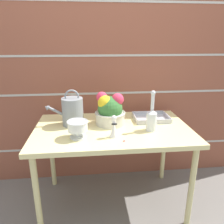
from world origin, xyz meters
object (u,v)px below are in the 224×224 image
crystal_pedestal_bowl (78,127)px  figurine_vase (114,128)px  watering_can (72,111)px  wire_tray (151,118)px  flower_planter (110,110)px  glass_decanter (152,118)px

crystal_pedestal_bowl → figurine_vase: (0.26, -0.01, -0.01)m
crystal_pedestal_bowl → figurine_vase: bearing=-3.0°
watering_can → wire_tray: size_ratio=1.04×
watering_can → flower_planter: watering_can is taller
crystal_pedestal_bowl → wire_tray: 0.71m
wire_tray → flower_planter: bearing=-169.1°
watering_can → crystal_pedestal_bowl: watering_can is taller
figurine_vase → glass_decanter: bearing=16.7°
crystal_pedestal_bowl → glass_decanter: 0.57m
figurine_vase → wire_tray: figurine_vase is taller
crystal_pedestal_bowl → wire_tray: size_ratio=0.50×
glass_decanter → figurine_vase: glass_decanter is taller
flower_planter → glass_decanter: bearing=-28.7°
watering_can → crystal_pedestal_bowl: (0.05, -0.26, -0.04)m
glass_decanter → wire_tray: 0.27m
crystal_pedestal_bowl → flower_planter: flower_planter is taller
flower_planter → crystal_pedestal_bowl: bearing=-135.8°
watering_can → glass_decanter: bearing=-16.6°
watering_can → glass_decanter: (0.62, -0.18, -0.02)m
flower_planter → glass_decanter: (0.31, -0.17, -0.02)m
crystal_pedestal_bowl → figurine_vase: figurine_vase is taller
glass_decanter → figurine_vase: size_ratio=1.92×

